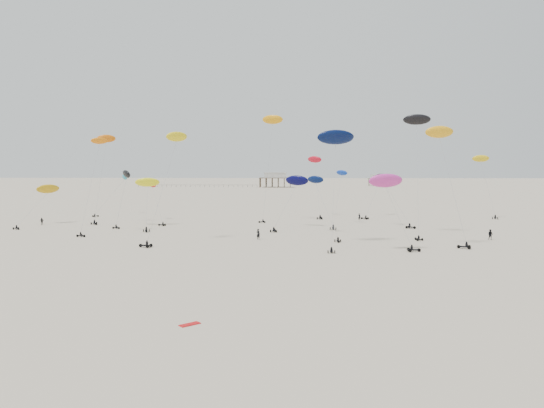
{
  "coord_description": "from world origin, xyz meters",
  "views": [
    {
      "loc": [
        4.12,
        -0.92,
        13.18
      ],
      "look_at": [
        0.0,
        88.0,
        7.0
      ],
      "focal_mm": 35.0,
      "sensor_mm": 36.0,
      "label": 1
    }
  ],
  "objects_px": {
    "pavilion_main": "(275,181)",
    "pavilion_small": "(375,181)",
    "spectator_0": "(258,239)",
    "rig_4": "(45,193)",
    "rig_9": "(445,158)",
    "rig_0": "(103,163)"
  },
  "relations": [
    {
      "from": "pavilion_main",
      "to": "pavilion_small",
      "type": "bearing_deg",
      "value": 23.2
    },
    {
      "from": "pavilion_small",
      "to": "spectator_0",
      "type": "height_order",
      "value": "pavilion_small"
    },
    {
      "from": "pavilion_small",
      "to": "rig_4",
      "type": "height_order",
      "value": "rig_4"
    },
    {
      "from": "pavilion_small",
      "to": "rig_9",
      "type": "bearing_deg",
      "value": -96.11
    },
    {
      "from": "pavilion_small",
      "to": "rig_0",
      "type": "xyz_separation_m",
      "value": [
        -101.57,
        -257.58,
        10.76
      ]
    },
    {
      "from": "rig_0",
      "to": "spectator_0",
      "type": "distance_m",
      "value": 49.49
    },
    {
      "from": "rig_4",
      "to": "spectator_0",
      "type": "relative_size",
      "value": 7.23
    },
    {
      "from": "rig_0",
      "to": "rig_9",
      "type": "height_order",
      "value": "rig_0"
    },
    {
      "from": "rig_4",
      "to": "rig_0",
      "type": "bearing_deg",
      "value": 138.7
    },
    {
      "from": "pavilion_main",
      "to": "rig_9",
      "type": "distance_m",
      "value": 264.49
    },
    {
      "from": "rig_9",
      "to": "rig_4",
      "type": "bearing_deg",
      "value": 88.11
    },
    {
      "from": "spectator_0",
      "to": "rig_4",
      "type": "bearing_deg",
      "value": 4.29
    },
    {
      "from": "pavilion_main",
      "to": "rig_0",
      "type": "relative_size",
      "value": 1.0
    },
    {
      "from": "pavilion_small",
      "to": "rig_9",
      "type": "relative_size",
      "value": 0.44
    },
    {
      "from": "pavilion_small",
      "to": "rig_4",
      "type": "bearing_deg",
      "value": -113.74
    },
    {
      "from": "rig_0",
      "to": "rig_9",
      "type": "relative_size",
      "value": 1.04
    },
    {
      "from": "rig_4",
      "to": "rig_9",
      "type": "height_order",
      "value": "rig_9"
    },
    {
      "from": "rig_0",
      "to": "rig_9",
      "type": "bearing_deg",
      "value": 115.48
    },
    {
      "from": "rig_9",
      "to": "spectator_0",
      "type": "relative_size",
      "value": 8.78
    },
    {
      "from": "rig_0",
      "to": "spectator_0",
      "type": "bearing_deg",
      "value": 105.95
    },
    {
      "from": "pavilion_small",
      "to": "rig_4",
      "type": "xyz_separation_m",
      "value": [
        -114.5,
        -260.37,
        3.77
      ]
    },
    {
      "from": "rig_4",
      "to": "rig_9",
      "type": "distance_m",
      "value": 89.22
    }
  ]
}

